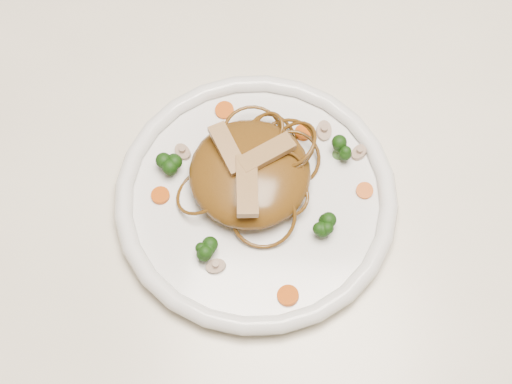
{
  "coord_description": "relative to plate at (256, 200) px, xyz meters",
  "views": [
    {
      "loc": [
        -0.07,
        -0.37,
        1.51
      ],
      "look_at": [
        -0.1,
        -0.04,
        0.78
      ],
      "focal_mm": 52.79,
      "sensor_mm": 36.0,
      "label": 1
    }
  ],
  "objects": [
    {
      "name": "mushroom_1",
      "position": [
        0.11,
        0.06,
        0.01
      ],
      "size": [
        0.03,
        0.03,
        0.01
      ],
      "primitive_type": "cylinder",
      "rotation": [
        0.0,
        0.0,
        0.94
      ],
      "color": "tan",
      "rests_on": "plate"
    },
    {
      "name": "mushroom_3",
      "position": [
        0.07,
        0.09,
        0.01
      ],
      "size": [
        0.03,
        0.03,
        0.01
      ],
      "primitive_type": "cylinder",
      "rotation": [
        0.0,
        0.0,
        1.62
      ],
      "color": "tan",
      "rests_on": "plate"
    },
    {
      "name": "ground",
      "position": [
        0.1,
        0.04,
        -0.76
      ],
      "size": [
        4.0,
        4.0,
        0.0
      ],
      "primitive_type": "plane",
      "color": "#4E2D1B",
      "rests_on": "ground"
    },
    {
      "name": "noodle_mound",
      "position": [
        -0.01,
        0.02,
        0.03
      ],
      "size": [
        0.15,
        0.15,
        0.04
      ],
      "primitive_type": "ellipsoid",
      "rotation": [
        0.0,
        0.0,
        0.18
      ],
      "color": "brown",
      "rests_on": "plate"
    },
    {
      "name": "carrot_1",
      "position": [
        -0.1,
        -0.01,
        0.01
      ],
      "size": [
        0.02,
        0.02,
        0.0
      ],
      "primitive_type": "cylinder",
      "rotation": [
        0.0,
        0.0,
        0.04
      ],
      "color": "#B94A06",
      "rests_on": "plate"
    },
    {
      "name": "broccoli_1",
      "position": [
        -0.1,
        0.02,
        0.02
      ],
      "size": [
        0.03,
        0.03,
        0.03
      ],
      "primitive_type": null,
      "rotation": [
        0.0,
        0.0,
        -0.4
      ],
      "color": "#15380B",
      "rests_on": "plate"
    },
    {
      "name": "carrot_3",
      "position": [
        -0.05,
        0.1,
        0.01
      ],
      "size": [
        0.02,
        0.02,
        0.0
      ],
      "primitive_type": "cylinder",
      "rotation": [
        0.0,
        0.0,
        -0.1
      ],
      "color": "#B94A06",
      "rests_on": "plate"
    },
    {
      "name": "broccoli_0",
      "position": [
        0.09,
        0.06,
        0.02
      ],
      "size": [
        0.03,
        0.03,
        0.03
      ],
      "primitive_type": null,
      "rotation": [
        0.0,
        0.0,
        -0.2
      ],
      "color": "#15380B",
      "rests_on": "plate"
    },
    {
      "name": "carrot_0",
      "position": [
        0.05,
        0.08,
        0.01
      ],
      "size": [
        0.02,
        0.02,
        0.0
      ],
      "primitive_type": "cylinder",
      "rotation": [
        0.0,
        0.0,
        0.03
      ],
      "color": "#B94A06",
      "rests_on": "plate"
    },
    {
      "name": "chicken_b",
      "position": [
        -0.03,
        0.03,
        0.06
      ],
      "size": [
        0.05,
        0.06,
        0.01
      ],
      "primitive_type": "cube",
      "rotation": [
        0.0,
        0.0,
        2.11
      ],
      "color": "#AC8151",
      "rests_on": "noodle_mound"
    },
    {
      "name": "mushroom_2",
      "position": [
        -0.09,
        0.05,
        0.01
      ],
      "size": [
        0.03,
        0.03,
        0.01
      ],
      "primitive_type": "cylinder",
      "rotation": [
        0.0,
        0.0,
        -0.79
      ],
      "color": "tan",
      "rests_on": "plate"
    },
    {
      "name": "broccoli_2",
      "position": [
        -0.05,
        -0.07,
        0.02
      ],
      "size": [
        0.03,
        0.03,
        0.03
      ],
      "primitive_type": null,
      "rotation": [
        0.0,
        0.0,
        0.05
      ],
      "color": "#15380B",
      "rests_on": "plate"
    },
    {
      "name": "mushroom_0",
      "position": [
        -0.03,
        -0.08,
        0.01
      ],
      "size": [
        0.03,
        0.03,
        0.01
      ],
      "primitive_type": "cylinder",
      "rotation": [
        0.0,
        0.0,
        0.31
      ],
      "color": "tan",
      "rests_on": "plate"
    },
    {
      "name": "carrot_2",
      "position": [
        0.12,
        0.02,
        0.01
      ],
      "size": [
        0.02,
        0.02,
        0.0
      ],
      "primitive_type": "cylinder",
      "rotation": [
        0.0,
        0.0,
        -0.32
      ],
      "color": "#B94A06",
      "rests_on": "plate"
    },
    {
      "name": "carrot_4",
      "position": [
        0.04,
        -0.11,
        0.01
      ],
      "size": [
        0.03,
        0.03,
        0.0
      ],
      "primitive_type": "cylinder",
      "rotation": [
        0.0,
        0.0,
        0.2
      ],
      "color": "#B94A06",
      "rests_on": "plate"
    },
    {
      "name": "broccoli_3",
      "position": [
        0.07,
        -0.03,
        0.02
      ],
      "size": [
        0.03,
        0.03,
        0.03
      ],
      "primitive_type": null,
      "rotation": [
        0.0,
        0.0,
        -0.07
      ],
      "color": "#15380B",
      "rests_on": "plate"
    },
    {
      "name": "chicken_a",
      "position": [
        0.01,
        0.03,
        0.06
      ],
      "size": [
        0.06,
        0.05,
        0.01
      ],
      "primitive_type": "cube",
      "rotation": [
        0.0,
        0.0,
        0.65
      ],
      "color": "#AC8151",
      "rests_on": "noodle_mound"
    },
    {
      "name": "table",
      "position": [
        0.1,
        0.04,
        -0.11
      ],
      "size": [
        1.2,
        0.8,
        0.75
      ],
      "color": "white",
      "rests_on": "ground"
    },
    {
      "name": "plate",
      "position": [
        0.0,
        0.0,
        0.0
      ],
      "size": [
        0.37,
        0.37,
        0.02
      ],
      "primitive_type": "cylinder",
      "rotation": [
        0.0,
        0.0,
        0.24
      ],
      "color": "white",
      "rests_on": "table"
    },
    {
      "name": "chicken_c",
      "position": [
        -0.01,
        -0.01,
        0.06
      ],
      "size": [
        0.03,
        0.07,
        0.01
      ],
      "primitive_type": "cube",
      "rotation": [
        0.0,
        0.0,
        4.83
      ],
      "color": "#AC8151",
      "rests_on": "noodle_mound"
    }
  ]
}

